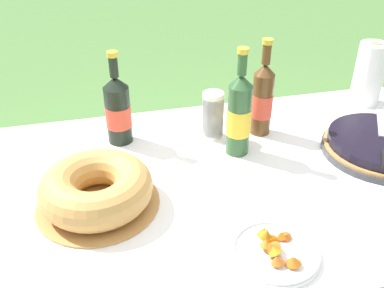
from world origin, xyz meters
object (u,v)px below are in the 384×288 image
Objects in this scene: serving_knife at (384,141)px; juice_bottle_red at (118,110)px; berry_tart at (381,145)px; bundt_cake at (96,189)px; cup_stack at (213,115)px; cider_bottle_amber at (262,99)px; snack_plate_left at (275,250)px; cider_bottle_green at (239,115)px; paper_towel_roll at (369,74)px.

juice_bottle_red reaches higher than serving_knife.
bundt_cake is at bearing -176.97° from berry_tart.
juice_bottle_red reaches higher than berry_tart.
bundt_cake is 1.06× the size of juice_bottle_red.
cider_bottle_amber reaches higher than cup_stack.
juice_bottle_red is 0.68m from snack_plate_left.
bundt_cake reaches higher than serving_knife.
serving_knife is 1.00× the size of bundt_cake.
serving_knife is at bearing -38.17° from cider_bottle_amber.
bundt_cake is 1.00× the size of cider_bottle_amber.
cider_bottle_green is (0.05, -0.11, 0.05)m from cup_stack.
cider_bottle_amber is at bearing -3.54° from cup_stack.
berry_tart is 0.38m from paper_towel_roll.
snack_plate_left is 0.87× the size of paper_towel_roll.
cup_stack is 0.17m from cider_bottle_amber.
cider_bottle_amber is 0.50m from paper_towel_roll.
paper_towel_roll is at bearing 9.64° from cup_stack.
snack_plate_left is at bearing -107.79° from cider_bottle_amber.
cup_stack is at bearing 89.17° from snack_plate_left.
berry_tart is at bearing -0.00° from serving_knife.
paper_towel_roll reaches higher than serving_knife.
bundt_cake reaches higher than berry_tart.
cider_bottle_green is at bearing -139.36° from cider_bottle_amber.
paper_towel_roll is (0.96, 0.06, 0.00)m from juice_bottle_red.
cider_bottle_amber is (-0.32, 0.22, 0.10)m from berry_tart.
cup_stack is 0.56m from snack_plate_left.
cider_bottle_amber is (0.12, 0.10, -0.01)m from cider_bottle_green.
snack_plate_left is (0.39, -0.28, -0.04)m from bundt_cake.
berry_tart is 0.89m from bundt_cake.
berry_tart is at bearing 33.27° from snack_plate_left.
bundt_cake is (-0.87, -0.02, -0.01)m from serving_knife.
juice_bottle_red is (-0.80, 0.28, 0.09)m from berry_tart.
berry_tart is 1.17× the size of juice_bottle_red.
bundt_cake reaches higher than snack_plate_left.
serving_knife is 0.96× the size of cider_bottle_green.
cup_stack is (-0.49, 0.23, 0.05)m from berry_tart.
cider_bottle_amber reaches higher than snack_plate_left.
cider_bottle_green is at bearing 165.08° from berry_tart.
serving_knife reaches higher than snack_plate_left.
cider_bottle_green is at bearing 20.15° from bundt_cake.
berry_tart is at bearing 3.03° from bundt_cake.
cup_stack is 0.47× the size of cider_bottle_green.
berry_tart is 1.10× the size of cider_bottle_amber.
juice_bottle_red is at bearing 74.04° from bundt_cake.
juice_bottle_red is at bearing 173.14° from cider_bottle_amber.
berry_tart is 1.10× the size of bundt_cake.
cider_bottle_amber is at bearing -6.86° from juice_bottle_red.
bundt_cake is (-0.89, -0.05, 0.03)m from berry_tart.
cup_stack is at bearing 93.89° from serving_knife.
cup_stack is 0.52× the size of juice_bottle_red.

